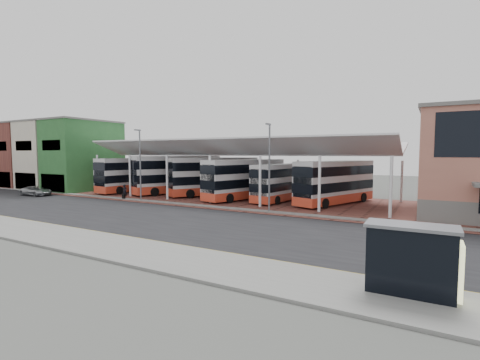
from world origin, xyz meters
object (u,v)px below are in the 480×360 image
(bus_2, at_px, (213,177))
(pedestrian, at_px, (125,191))
(bus_3, at_px, (245,179))
(silver_car, at_px, (36,191))
(bus_0, at_px, (136,175))
(bus_4, at_px, (283,182))
(bus_5, at_px, (335,183))
(bus_shelter, at_px, (419,253))
(bus_1, at_px, (177,175))

(bus_2, height_order, pedestrian, bus_2)
(bus_3, relative_size, silver_car, 2.65)
(bus_2, distance_m, bus_3, 5.39)
(bus_0, bearing_deg, bus_4, 9.41)
(bus_2, xyz_separation_m, bus_5, (15.47, -0.03, -0.13))
(pedestrian, xyz_separation_m, bus_shelter, (31.67, -15.20, 0.89))
(bus_1, bearing_deg, bus_shelter, -14.17)
(silver_car, bearing_deg, bus_4, -72.19)
(silver_car, relative_size, bus_shelter, 1.32)
(bus_3, distance_m, bus_5, 10.30)
(bus_5, bearing_deg, bus_4, -157.22)
(bus_1, xyz_separation_m, bus_3, (10.86, -0.87, -0.19))
(bus_1, xyz_separation_m, silver_car, (-14.23, -10.68, -1.92))
(bus_5, height_order, pedestrian, bus_5)
(bus_3, bearing_deg, bus_0, -162.42)
(bus_5, bearing_deg, bus_3, -153.03)
(bus_1, xyz_separation_m, pedestrian, (-1.89, -7.33, -1.66))
(bus_0, distance_m, bus_5, 27.67)
(bus_0, height_order, silver_car, bus_0)
(bus_2, relative_size, bus_4, 1.10)
(bus_3, bearing_deg, bus_5, 23.76)
(silver_car, bearing_deg, pedestrian, -77.00)
(bus_4, relative_size, bus_shelter, 3.14)
(bus_2, height_order, silver_car, bus_2)
(silver_car, bearing_deg, bus_shelter, -107.27)
(bus_2, bearing_deg, bus_5, 30.97)
(pedestrian, bearing_deg, bus_3, -49.18)
(bus_0, bearing_deg, bus_2, 13.16)
(bus_1, distance_m, bus_5, 21.09)
(bus_4, bearing_deg, bus_shelter, -48.91)
(bus_1, distance_m, silver_car, 17.89)
(bus_1, height_order, bus_shelter, bus_1)
(bus_3, height_order, pedestrian, bus_3)
(bus_3, relative_size, pedestrian, 6.98)
(bus_3, bearing_deg, pedestrian, -136.21)
(bus_3, distance_m, silver_car, 26.99)
(bus_4, xyz_separation_m, bus_shelter, (14.46, -22.61, -0.36))
(bus_2, relative_size, bus_3, 0.99)
(pedestrian, bearing_deg, bus_shelter, -101.66)
(bus_3, xyz_separation_m, bus_4, (4.46, 0.96, -0.23))
(bus_shelter, bearing_deg, bus_2, 135.98)
(bus_1, height_order, bus_5, bus_1)
(bus_1, relative_size, bus_4, 1.19)
(bus_2, distance_m, bus_shelter, 33.29)
(bus_4, distance_m, silver_car, 31.48)
(pedestrian, distance_m, bus_shelter, 35.14)
(bus_1, relative_size, pedestrian, 7.47)
(bus_2, xyz_separation_m, bus_3, (5.24, -1.25, -0.10))
(bus_5, bearing_deg, bus_0, -156.91)
(bus_0, relative_size, bus_2, 1.02)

